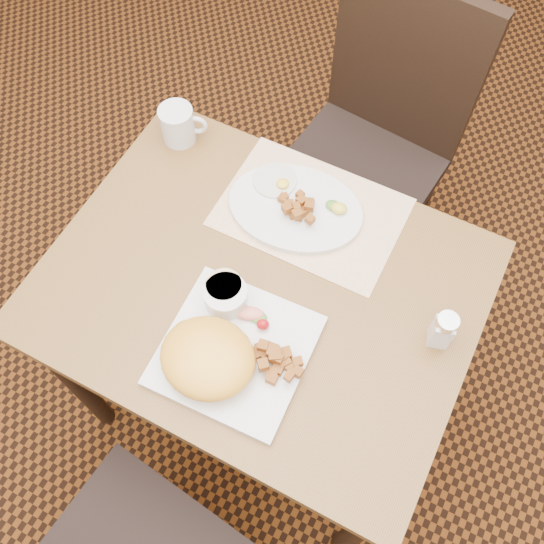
{
  "coord_description": "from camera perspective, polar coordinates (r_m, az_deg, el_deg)",
  "views": [
    {
      "loc": [
        0.29,
        -0.5,
        1.89
      ],
      "look_at": [
        0.03,
        0.01,
        0.82
      ],
      "focal_mm": 40.0,
      "sensor_mm": 36.0,
      "label": 1
    }
  ],
  "objects": [
    {
      "name": "salt_shaker",
      "position": [
        1.22,
        15.76,
        -5.26
      ],
      "size": [
        0.05,
        0.05,
        0.1
      ],
      "color": "white",
      "rests_on": "table"
    },
    {
      "name": "plate_square",
      "position": [
        1.21,
        -3.45,
        -7.39
      ],
      "size": [
        0.29,
        0.29,
        0.02
      ],
      "primitive_type": "cube",
      "rotation": [
        0.0,
        0.0,
        0.05
      ],
      "color": "silver",
      "rests_on": "table"
    },
    {
      "name": "table",
      "position": [
        1.37,
        -1.05,
        -3.25
      ],
      "size": [
        0.9,
        0.7,
        0.75
      ],
      "color": "brown",
      "rests_on": "ground"
    },
    {
      "name": "chair_far",
      "position": [
        1.8,
        9.72,
        12.48
      ],
      "size": [
        0.46,
        0.47,
        0.97
      ],
      "rotation": [
        0.0,
        0.0,
        3.03
      ],
      "color": "black",
      "rests_on": "ground"
    },
    {
      "name": "placemat",
      "position": [
        1.37,
        3.69,
        5.66
      ],
      "size": [
        0.4,
        0.28,
        0.0
      ],
      "primitive_type": "cube",
      "rotation": [
        0.0,
        0.0,
        0.0
      ],
      "color": "white",
      "rests_on": "table"
    },
    {
      "name": "garnish_sq",
      "position": [
        1.22,
        -1.69,
        -4.22
      ],
      "size": [
        0.09,
        0.05,
        0.03
      ],
      "color": "#387223",
      "rests_on": "plate_square"
    },
    {
      "name": "coffee_mug",
      "position": [
        1.48,
        -8.79,
        13.56
      ],
      "size": [
        0.11,
        0.08,
        0.09
      ],
      "color": "silver",
      "rests_on": "table"
    },
    {
      "name": "home_fries_sq",
      "position": [
        1.18,
        0.27,
        -8.15
      ],
      "size": [
        0.11,
        0.08,
        0.04
      ],
      "color": "#9C5419",
      "rests_on": "plate_square"
    },
    {
      "name": "fried_egg",
      "position": [
        1.39,
        0.37,
        8.6
      ],
      "size": [
        0.1,
        0.1,
        0.02
      ],
      "color": "white",
      "rests_on": "plate_oval"
    },
    {
      "name": "ramekin",
      "position": [
        1.22,
        -4.39,
        -2.21
      ],
      "size": [
        0.09,
        0.09,
        0.05
      ],
      "color": "silver",
      "rests_on": "plate_square"
    },
    {
      "name": "hollandaise_mound",
      "position": [
        1.17,
        -6.12,
        -8.01
      ],
      "size": [
        0.19,
        0.17,
        0.07
      ],
      "color": "yellow",
      "rests_on": "plate_square"
    },
    {
      "name": "home_fries_ov",
      "position": [
        1.33,
        2.41,
        6.04
      ],
      "size": [
        0.1,
        0.07,
        0.03
      ],
      "color": "#9C5419",
      "rests_on": "plate_oval"
    },
    {
      "name": "plate_oval",
      "position": [
        1.36,
        2.22,
        6.02
      ],
      "size": [
        0.33,
        0.27,
        0.02
      ],
      "primitive_type": null,
      "rotation": [
        0.0,
        0.0,
        0.15
      ],
      "color": "silver",
      "rests_on": "placemat"
    },
    {
      "name": "garnish_ov",
      "position": [
        1.35,
        6.14,
        6.08
      ],
      "size": [
        0.05,
        0.03,
        0.02
      ],
      "color": "#387223",
      "rests_on": "plate_oval"
    },
    {
      "name": "ground",
      "position": [
        1.97,
        -0.74,
        -11.06
      ],
      "size": [
        8.0,
        8.0,
        0.0
      ],
      "primitive_type": "plane",
      "color": "black",
      "rests_on": "ground"
    }
  ]
}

